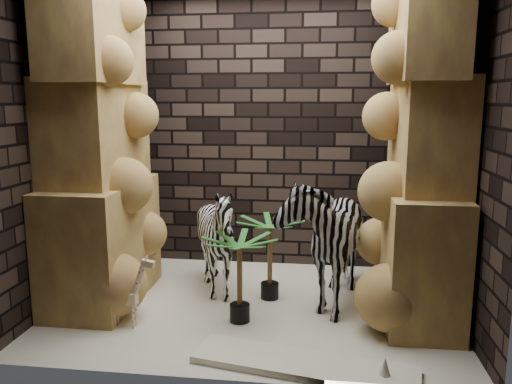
# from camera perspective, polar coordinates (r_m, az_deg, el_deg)

# --- Properties ---
(floor) EXTENTS (3.50, 3.50, 0.00)m
(floor) POSITION_cam_1_polar(r_m,az_deg,el_deg) (4.73, -0.38, -12.64)
(floor) COLOR silver
(floor) RESTS_ON ground
(wall_back) EXTENTS (3.50, 0.00, 3.50)m
(wall_back) POSITION_cam_1_polar(r_m,az_deg,el_deg) (5.60, 1.34, 6.81)
(wall_back) COLOR black
(wall_back) RESTS_ON ground
(wall_front) EXTENTS (3.50, 0.00, 3.50)m
(wall_front) POSITION_cam_1_polar(r_m,az_deg,el_deg) (3.14, -3.51, 3.99)
(wall_front) COLOR black
(wall_front) RESTS_ON ground
(wall_left) EXTENTS (0.00, 3.00, 3.00)m
(wall_left) POSITION_cam_1_polar(r_m,az_deg,el_deg) (4.92, -21.15, 5.62)
(wall_left) COLOR black
(wall_left) RESTS_ON ground
(wall_right) EXTENTS (0.00, 3.00, 3.00)m
(wall_right) POSITION_cam_1_polar(r_m,az_deg,el_deg) (4.48, 22.48, 5.13)
(wall_right) COLOR black
(wall_right) RESTS_ON ground
(rock_pillar_left) EXTENTS (0.68, 1.30, 3.00)m
(rock_pillar_left) POSITION_cam_1_polar(r_m,az_deg,el_deg) (4.76, -17.43, 5.71)
(rock_pillar_left) COLOR #CCB652
(rock_pillar_left) RESTS_ON floor
(rock_pillar_right) EXTENTS (0.58, 1.25, 3.00)m
(rock_pillar_right) POSITION_cam_1_polar(r_m,az_deg,el_deg) (4.40, 18.31, 5.32)
(rock_pillar_right) COLOR #CCB652
(rock_pillar_right) RESTS_ON floor
(zebra_right) EXTENTS (0.82, 1.28, 1.42)m
(zebra_right) POSITION_cam_1_polar(r_m,az_deg,el_deg) (4.68, 7.69, -3.79)
(zebra_right) COLOR white
(zebra_right) RESTS_ON floor
(zebra_left) EXTENTS (1.22, 1.33, 0.98)m
(zebra_left) POSITION_cam_1_polar(r_m,az_deg,el_deg) (4.83, -4.33, -5.98)
(zebra_left) COLOR white
(zebra_left) RESTS_ON floor
(giraffe_toy) EXTENTS (0.32, 0.11, 0.63)m
(giraffe_toy) POSITION_cam_1_polar(r_m,az_deg,el_deg) (4.36, -14.58, -10.58)
(giraffe_toy) COLOR #FFE3B7
(giraffe_toy) RESTS_ON floor
(palm_front) EXTENTS (0.36, 0.36, 0.79)m
(palm_front) POSITION_cam_1_polar(r_m,az_deg,el_deg) (4.77, 1.56, -7.40)
(palm_front) COLOR #175119
(palm_front) RESTS_ON floor
(palm_back) EXTENTS (0.36, 0.36, 0.75)m
(palm_back) POSITION_cam_1_polar(r_m,az_deg,el_deg) (4.30, -1.85, -9.68)
(palm_back) COLOR #175119
(palm_back) RESTS_ON floor
(surfboard) EXTENTS (1.61, 0.68, 0.05)m
(surfboard) POSITION_cam_1_polar(r_m,az_deg,el_deg) (3.76, 5.35, -18.69)
(surfboard) COLOR white
(surfboard) RESTS_ON floor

